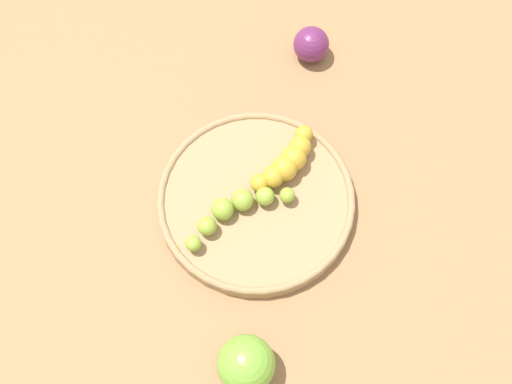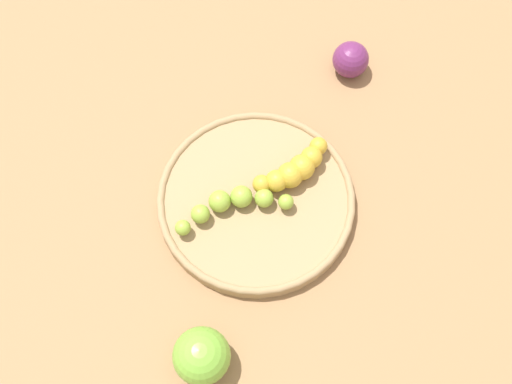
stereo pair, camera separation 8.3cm
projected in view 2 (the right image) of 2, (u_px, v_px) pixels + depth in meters
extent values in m
plane|color=#936D47|center=(256.00, 204.00, 0.87)|extent=(2.40, 2.40, 0.00)
cylinder|color=#A08259|center=(256.00, 201.00, 0.86)|extent=(0.26, 0.26, 0.02)
torus|color=#A08259|center=(256.00, 198.00, 0.85)|extent=(0.26, 0.26, 0.01)
sphere|color=gold|center=(262.00, 184.00, 0.84)|extent=(0.02, 0.02, 0.02)
sphere|color=gold|center=(276.00, 181.00, 0.84)|extent=(0.03, 0.03, 0.03)
sphere|color=gold|center=(290.00, 175.00, 0.84)|extent=(0.03, 0.03, 0.03)
sphere|color=gold|center=(302.00, 167.00, 0.85)|extent=(0.03, 0.03, 0.03)
sphere|color=gold|center=(311.00, 157.00, 0.85)|extent=(0.03, 0.03, 0.03)
sphere|color=gold|center=(318.00, 146.00, 0.86)|extent=(0.02, 0.02, 0.02)
sphere|color=#8CAD38|center=(286.00, 202.00, 0.83)|extent=(0.02, 0.02, 0.02)
sphere|color=#8CAD38|center=(264.00, 198.00, 0.83)|extent=(0.02, 0.02, 0.02)
sphere|color=#8CAD38|center=(242.00, 199.00, 0.83)|extent=(0.03, 0.03, 0.03)
sphere|color=#8CAD38|center=(220.00, 204.00, 0.83)|extent=(0.03, 0.03, 0.03)
sphere|color=#8CAD38|center=(200.00, 214.00, 0.82)|extent=(0.02, 0.02, 0.02)
sphere|color=#8CAD38|center=(183.00, 228.00, 0.82)|extent=(0.02, 0.02, 0.02)
sphere|color=#72B238|center=(202.00, 356.00, 0.75)|extent=(0.07, 0.07, 0.07)
sphere|color=#662659|center=(351.00, 60.00, 0.93)|extent=(0.05, 0.05, 0.05)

